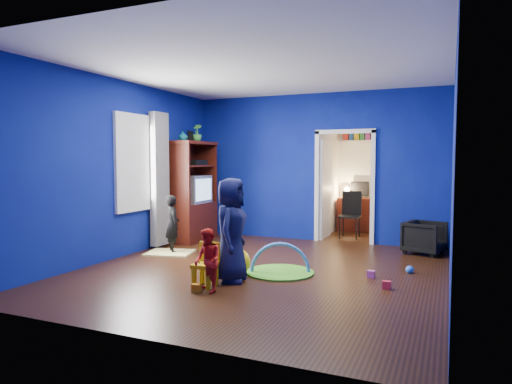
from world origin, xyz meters
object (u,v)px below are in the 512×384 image
at_px(child_black, 173,224).
at_px(kid_chair, 205,267).
at_px(armchair, 424,238).
at_px(toddler_red, 208,261).
at_px(child_navy, 231,230).
at_px(hopper_ball, 236,262).
at_px(play_mat, 280,272).
at_px(crt_tv, 193,189).
at_px(study_desk, 358,215).
at_px(vase, 183,136).
at_px(tv_armoire, 192,191).
at_px(folding_chair, 350,216).

bearing_deg(child_black, kid_chair, 176.76).
height_order(armchair, toddler_red, toddler_red).
height_order(child_navy, hopper_ball, child_navy).
relative_size(armchair, play_mat, 0.65).
distance_m(crt_tv, hopper_ball, 3.08).
height_order(child_black, child_navy, child_navy).
xyz_separation_m(child_navy, play_mat, (0.45, 0.66, -0.67)).
height_order(armchair, kid_chair, armchair).
relative_size(toddler_red, hopper_ball, 1.95).
bearing_deg(play_mat, study_desk, 86.01).
relative_size(crt_tv, study_desk, 0.80).
distance_m(armchair, study_desk, 2.57).
bearing_deg(study_desk, hopper_ball, -99.60).
height_order(hopper_ball, play_mat, hopper_ball).
relative_size(vase, study_desk, 0.21).
relative_size(child_navy, crt_tv, 1.95).
relative_size(play_mat, study_desk, 1.08).
bearing_deg(crt_tv, vase, -97.59).
bearing_deg(hopper_ball, tv_armoire, 132.51).
height_order(armchair, study_desk, study_desk).
bearing_deg(armchair, tv_armoire, 112.10).
relative_size(vase, tv_armoire, 0.09).
relative_size(child_black, folding_chair, 1.08).
xyz_separation_m(child_navy, tv_armoire, (-2.07, 2.46, 0.30)).
bearing_deg(vase, play_mat, -30.80).
bearing_deg(armchair, crt_tv, 112.15).
height_order(armchair, hopper_ball, armchair).
distance_m(child_black, tv_armoire, 1.30).
distance_m(kid_chair, play_mat, 1.22).
xyz_separation_m(study_desk, folding_chair, (0.00, -0.96, 0.09)).
bearing_deg(child_navy, kid_chair, 138.89).
distance_m(tv_armoire, crt_tv, 0.06).
bearing_deg(play_mat, child_black, 163.86).
distance_m(armchair, child_navy, 3.67).
relative_size(armchair, folding_chair, 0.67).
bearing_deg(study_desk, folding_chair, -90.00).
height_order(crt_tv, play_mat, crt_tv).
xyz_separation_m(child_black, crt_tv, (-0.28, 1.17, 0.52)).
bearing_deg(play_mat, hopper_ball, -140.65).
relative_size(crt_tv, play_mat, 0.73).
relative_size(toddler_red, study_desk, 0.88).
height_order(child_black, toddler_red, child_black).
bearing_deg(play_mat, vase, 149.20).
bearing_deg(vase, armchair, 9.36).
relative_size(armchair, child_navy, 0.45).
height_order(armchair, crt_tv, crt_tv).
relative_size(tv_armoire, crt_tv, 2.80).
distance_m(armchair, child_black, 4.31).
relative_size(armchair, toddler_red, 0.80).
xyz_separation_m(tv_armoire, crt_tv, (0.04, 0.00, 0.04)).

